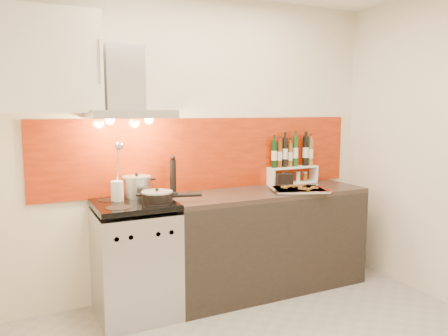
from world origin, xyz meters
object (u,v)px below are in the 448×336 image
counter (267,240)px  stock_pot (137,186)px  baking_tray (299,189)px  saute_pan (158,197)px  range_stove (135,261)px  pepper_mill (173,176)px

counter → stock_pot: stock_pot is taller
counter → baking_tray: size_ratio=3.14×
counter → saute_pan: size_ratio=3.91×
counter → range_stove: bearing=-179.8°
saute_pan → baking_tray: (1.27, -0.04, -0.04)m
range_stove → baking_tray: baking_tray is taller
range_stove → counter: bearing=0.2°
stock_pot → baking_tray: bearing=-13.1°
range_stove → saute_pan: 0.55m
baking_tray → saute_pan: bearing=178.4°
range_stove → saute_pan: bearing=-29.4°
counter → baking_tray: (0.24, -0.13, 0.47)m
range_stove → stock_pot: size_ratio=3.91×
stock_pot → baking_tray: 1.40m
saute_pan → pepper_mill: size_ratio=1.36×
range_stove → pepper_mill: pepper_mill is taller
pepper_mill → range_stove: bearing=-157.7°
stock_pot → saute_pan: 0.30m
counter → saute_pan: saute_pan is taller
range_stove → counter: size_ratio=0.51×
counter → saute_pan: bearing=-174.6°
stock_pot → saute_pan: (0.09, -0.28, -0.04)m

